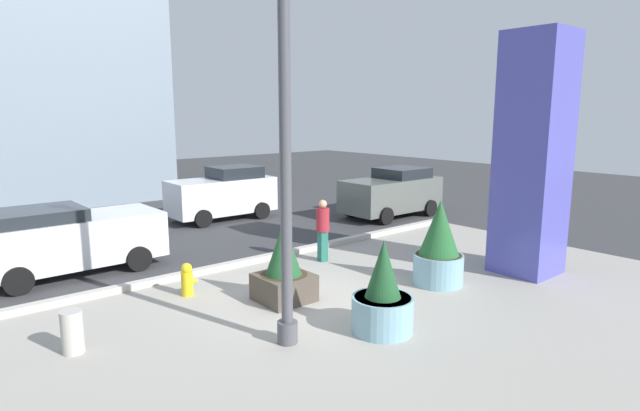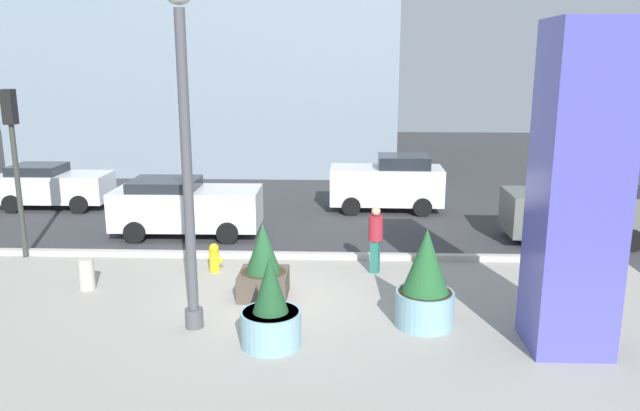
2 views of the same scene
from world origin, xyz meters
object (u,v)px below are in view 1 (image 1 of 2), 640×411
Objects in this scene: car_intersection at (223,193)px; car_curb_west at (392,192)px; art_pillar_blue at (533,156)px; potted_plant_curbside at (284,268)px; potted_plant_mid_plaza at (383,298)px; pedestrian_by_curb at (323,227)px; fire_hydrant at (187,280)px; potted_plant_near_right at (439,247)px; car_curb_east at (67,239)px; concrete_bollard at (72,332)px; lamp_post at (285,165)px.

car_intersection is 0.98× the size of car_curb_west.
car_intersection is at bearing 103.40° from art_pillar_blue.
potted_plant_mid_plaza reaches higher than potted_plant_curbside.
potted_plant_curbside is 1.02× the size of pedestrian_by_curb.
car_intersection is 6.51m from car_curb_west.
fire_hydrant is at bearing -162.80° from car_curb_west.
potted_plant_near_right is 9.18m from car_curb_east.
potted_plant_near_right is 1.19× the size of pedestrian_by_curb.
car_intersection is at bearing 55.13° from fire_hydrant.
potted_plant_mid_plaza is at bearing -65.12° from car_curb_east.
fire_hydrant is 3.03m from concrete_bollard.
potted_plant_near_right is at bearing -130.11° from car_curb_west.
potted_plant_mid_plaza is at bearing -79.53° from potted_plant_curbside.
potted_plant_mid_plaza is 0.43× the size of car_curb_west.
potted_plant_near_right is 0.51× the size of car_intersection.
art_pillar_blue is 1.34× the size of car_curb_east.
fire_hydrant is 3.82m from car_curb_east.
potted_plant_curbside is 2.50m from potted_plant_mid_plaza.
concrete_bollard is at bearing 167.16° from potted_plant_near_right.
potted_plant_near_right is at bearing 161.66° from art_pillar_blue.
car_intersection is 0.90× the size of car_curb_east.
lamp_post reaches higher than car_curb_west.
fire_hydrant and concrete_bollard have the same top height.
car_intersection is (2.89, 10.99, 0.34)m from potted_plant_mid_plaza.
potted_plant_curbside is 4.20m from concrete_bollard.
car_intersection is at bearing 68.55° from potted_plant_curbside.
fire_hydrant is at bearing -65.39° from car_curb_east.
potted_plant_near_right is 2.70× the size of concrete_bollard.
car_curb_west is at bearing -35.36° from car_intersection.
potted_plant_near_right is at bearing -12.84° from concrete_bollard.
lamp_post is 3.80× the size of pedestrian_by_curb.
potted_plant_mid_plaza is 0.44× the size of car_intersection.
potted_plant_curbside is at bearing -48.04° from fire_hydrant.
pedestrian_by_curb is at bearing 42.86° from lamp_post.
concrete_bollard is at bearing -153.73° from fire_hydrant.
pedestrian_by_curb is at bearing -153.80° from car_curb_west.
lamp_post reaches higher than car_curb_east.
potted_plant_curbside is at bearing 55.70° from lamp_post.
lamp_post is 8.62× the size of fire_hydrant.
fire_hydrant is (-1.46, 1.62, -0.36)m from potted_plant_curbside.
car_intersection is at bearing 90.46° from potted_plant_near_right.
lamp_post is 3.69× the size of potted_plant_mid_plaza.
car_intersection reaches higher than car_curb_west.
potted_plant_near_right is at bearing -89.54° from car_intersection.
pedestrian_by_curb is (6.77, 1.49, 0.57)m from concrete_bollard.
art_pillar_blue is 3.48× the size of pedestrian_by_curb.
potted_plant_near_right is 2.70× the size of fire_hydrant.
art_pillar_blue is at bearing -27.87° from fire_hydrant.
car_intersection is (3.35, 8.52, 0.26)m from potted_plant_curbside.
potted_plant_near_right reaches higher than car_intersection.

